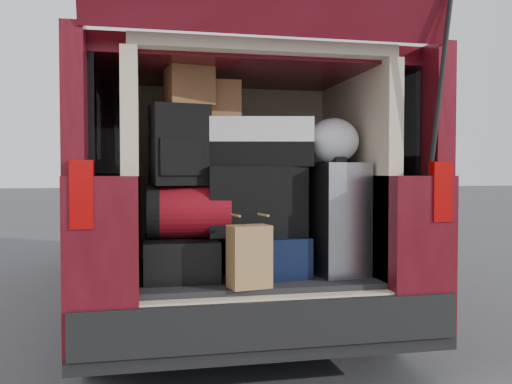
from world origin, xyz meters
TOP-DOWN VIEW (x-y plane):
  - ground at (0.00, 0.00)m, footprint 80.00×80.00m
  - minivan at (0.00, 1.86)m, footprint 1.90×5.35m
  - load_floor at (0.00, 0.28)m, footprint 1.24×1.05m
  - black_hardshell at (-0.40, 0.16)m, footprint 0.40×0.54m
  - navy_hardshell at (0.05, 0.15)m, footprint 0.46×0.54m
  - silver_roller at (0.45, 0.09)m, footprint 0.30×0.44m
  - kraft_bag at (-0.09, -0.20)m, footprint 0.22×0.16m
  - red_duffel at (-0.36, 0.14)m, footprint 0.45×0.30m
  - black_soft_case at (0.01, 0.15)m, footprint 0.54×0.34m
  - backpack at (-0.40, 0.13)m, footprint 0.33×0.23m
  - twotone_duffel at (0.03, 0.17)m, footprint 0.64×0.41m
  - grocery_sack_lower at (-0.35, 0.16)m, footprint 0.27×0.23m
  - grocery_sack_upper at (-0.17, 0.22)m, footprint 0.21×0.18m
  - plastic_bag_right at (0.45, 0.10)m, footprint 0.30×0.28m

SIDE VIEW (x-z plane):
  - ground at x=0.00m, z-range 0.00..0.00m
  - load_floor at x=0.00m, z-range 0.00..0.55m
  - black_hardshell at x=-0.40m, z-range 0.55..0.76m
  - navy_hardshell at x=0.05m, z-range 0.55..0.77m
  - kraft_bag at x=-0.09m, z-range 0.55..0.86m
  - silver_roller at x=0.45m, z-range 0.55..1.17m
  - red_duffel at x=-0.36m, z-range 0.76..1.05m
  - minivan at x=0.00m, z-range -0.47..2.29m
  - black_soft_case at x=0.01m, z-range 0.77..1.15m
  - backpack at x=-0.40m, z-range 1.05..1.48m
  - twotone_duffel at x=0.03m, z-range 1.15..1.41m
  - plastic_bag_right at x=0.45m, z-range 1.17..1.42m
  - grocery_sack_upper at x=-0.17m, z-range 1.41..1.62m
  - grocery_sack_lower at x=-0.35m, z-range 1.48..1.69m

